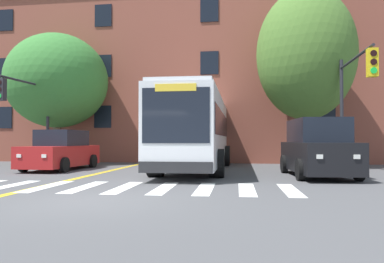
% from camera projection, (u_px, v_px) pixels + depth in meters
% --- Properties ---
extents(ground_plane, '(120.00, 120.00, 0.00)m').
position_uv_depth(ground_plane, '(91.00, 201.00, 8.63)').
color(ground_plane, '#4C4C4F').
extents(crosswalk, '(10.07, 3.06, 0.01)m').
position_uv_depth(crosswalk, '(124.00, 187.00, 10.98)').
color(crosswalk, white).
rests_on(crosswalk, ground).
extents(lane_line_yellow_inner, '(0.12, 36.00, 0.01)m').
position_uv_depth(lane_line_yellow_inner, '(153.00, 161.00, 25.20)').
color(lane_line_yellow_inner, gold).
rests_on(lane_line_yellow_inner, ground).
extents(lane_line_yellow_outer, '(0.12, 36.00, 0.01)m').
position_uv_depth(lane_line_yellow_outer, '(155.00, 161.00, 25.18)').
color(lane_line_yellow_outer, gold).
rests_on(lane_line_yellow_outer, ground).
extents(city_bus, '(2.96, 11.99, 3.46)m').
position_uv_depth(city_bus, '(197.00, 131.00, 17.74)').
color(city_bus, white).
rests_on(city_bus, ground).
extents(car_red_near_lane, '(2.18, 4.80, 1.87)m').
position_uv_depth(car_red_near_lane, '(61.00, 152.00, 17.66)').
color(car_red_near_lane, '#AD1E1E').
rests_on(car_red_near_lane, ground).
extents(car_black_far_lane, '(2.47, 5.04, 2.20)m').
position_uv_depth(car_black_far_lane, '(317.00, 149.00, 14.32)').
color(car_black_far_lane, black).
rests_on(car_black_far_lane, ground).
extents(car_grey_behind_bus, '(2.32, 4.44, 1.81)m').
position_uv_depth(car_grey_behind_bus, '(221.00, 148.00, 25.81)').
color(car_grey_behind_bus, slate).
rests_on(car_grey_behind_bus, ground).
extents(traffic_light_near_corner, '(0.34, 4.41, 5.10)m').
position_uv_depth(traffic_light_near_corner, '(353.00, 89.00, 15.35)').
color(traffic_light_near_corner, '#28282D').
rests_on(traffic_light_near_corner, ground).
extents(traffic_light_far_corner, '(0.43, 3.91, 4.78)m').
position_uv_depth(traffic_light_far_corner, '(29.00, 104.00, 18.60)').
color(traffic_light_far_corner, '#28282D').
rests_on(traffic_light_far_corner, ground).
extents(street_tree_curbside_large, '(6.01, 5.74, 9.30)m').
position_uv_depth(street_tree_curbside_large, '(306.00, 55.00, 19.45)').
color(street_tree_curbside_large, brown).
rests_on(street_tree_curbside_large, ground).
extents(street_tree_curbside_small, '(6.47, 6.44, 7.63)m').
position_uv_depth(street_tree_curbside_small, '(57.00, 81.00, 21.97)').
color(street_tree_curbside_small, brown).
rests_on(street_tree_curbside_small, ground).
extents(building_facade, '(33.59, 9.19, 11.42)m').
position_uv_depth(building_facade, '(215.00, 80.00, 27.02)').
color(building_facade, brown).
rests_on(building_facade, ground).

